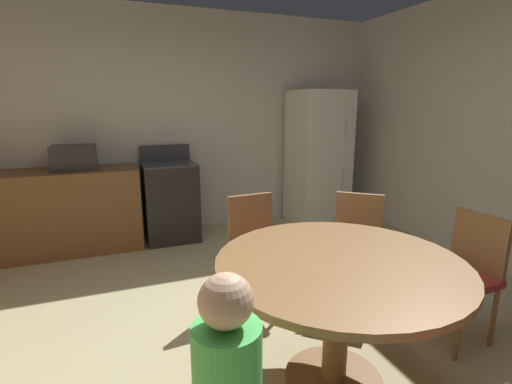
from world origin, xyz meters
name	(u,v)px	position (x,y,z in m)	size (l,w,h in m)	color
ground_plane	(254,363)	(0.00, 0.00, 0.00)	(14.00, 14.00, 0.00)	tan
wall_back	(172,123)	(0.00, 2.87, 1.35)	(5.70, 0.12, 2.70)	beige
kitchen_counter	(38,214)	(-1.51, 2.47, 0.45)	(2.08, 0.60, 0.90)	brown
oven_range	(170,200)	(-0.12, 2.47, 0.47)	(0.60, 0.60, 1.10)	black
refrigerator	(318,158)	(1.83, 2.42, 0.88)	(0.68, 0.68, 1.76)	silver
microwave	(74,157)	(-1.10, 2.47, 1.03)	(0.44, 0.32, 0.26)	#2D2B28
dining_table	(338,285)	(0.38, -0.31, 0.61)	(1.34, 1.34, 0.76)	olive
chair_east	(465,269)	(1.42, -0.24, 0.50)	(0.43, 0.43, 0.87)	olive
chair_north	(256,242)	(0.30, 0.73, 0.50)	(0.43, 0.43, 0.87)	olive
chair_northeast	(356,241)	(1.07, 0.47, 0.50)	(0.56, 0.56, 0.87)	olive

